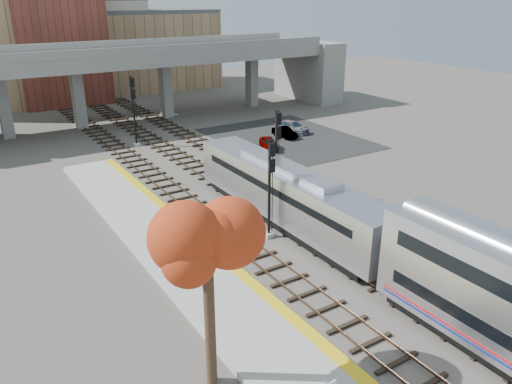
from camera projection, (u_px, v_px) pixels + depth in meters
ground at (380, 297)px, 26.44m from camera, size 160.00×160.00×0.00m
platform at (267, 341)px, 22.77m from camera, size 4.50×60.00×0.35m
yellow_strip at (300, 324)px, 23.65m from camera, size 0.70×60.00×0.01m
tracks at (266, 211)px, 36.69m from camera, size 10.70×95.00×0.25m
overpass at (149, 73)px, 62.05m from camera, size 54.00×12.00×9.50m
buildings_far at (74, 43)px, 76.39m from camera, size 43.00×21.00×20.60m
parking_lot at (287, 138)px, 55.37m from camera, size 14.00×18.00×0.04m
locomotive at (287, 194)px, 33.94m from camera, size 3.02×19.05×4.10m
signal_mast_near at (270, 192)px, 31.74m from camera, size 0.60×0.64×6.62m
signal_mast_mid at (276, 157)px, 37.78m from camera, size 0.60×0.64×7.00m
signal_mast_far at (134, 112)px, 51.28m from camera, size 0.60×0.64×7.27m
tree at (207, 242)px, 18.26m from camera, size 3.60×3.60×8.74m
car_a at (268, 143)px, 51.20m from camera, size 2.67×3.93×1.24m
car_b at (285, 132)px, 55.43m from camera, size 1.34×3.50×1.14m
car_c at (292, 127)px, 57.46m from camera, size 3.01×4.75×1.28m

